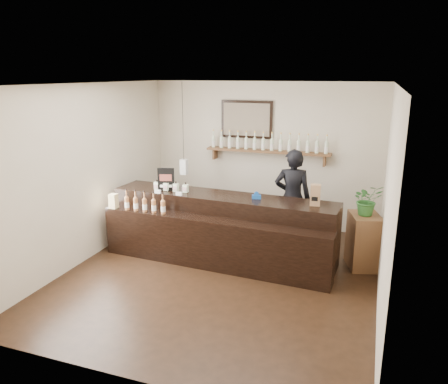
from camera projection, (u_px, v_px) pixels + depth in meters
ground at (220, 274)px, 6.60m from camera, size 5.00×5.00×0.00m
room_shell at (220, 164)px, 6.15m from camera, size 5.00×5.00×5.00m
back_wall_decor at (256, 138)px, 8.34m from camera, size 2.66×0.96×1.69m
counter at (219, 230)px, 7.06m from camera, size 3.76×1.19×1.21m
promo_sign at (166, 179)px, 7.25m from camera, size 0.27×0.11×0.39m
paper_bag at (315, 195)px, 6.45m from camera, size 0.16×0.13×0.32m
tape_dispenser at (256, 196)px, 6.81m from camera, size 0.15×0.09×0.12m
side_cabinet at (363, 241)px, 6.77m from camera, size 0.58×0.68×0.85m
potted_plant at (367, 200)px, 6.60m from camera, size 0.55×0.53×0.48m
shopkeeper at (293, 192)px, 7.51m from camera, size 0.77×0.57×1.94m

